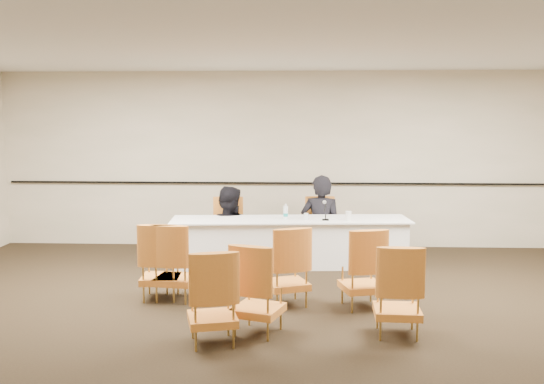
{
  "coord_description": "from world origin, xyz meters",
  "views": [
    {
      "loc": [
        0.17,
        -6.36,
        2.19
      ],
      "look_at": [
        -0.26,
        2.6,
        1.11
      ],
      "focal_mm": 40.0,
      "sensor_mm": 36.0,
      "label": 1
    }
  ],
  "objects": [
    {
      "name": "panel_table",
      "position": [
        0.02,
        2.56,
        0.35
      ],
      "size": [
        3.59,
        1.09,
        0.71
      ],
      "primitive_type": null,
      "rotation": [
        0.0,
        0.0,
        0.08
      ],
      "color": "white",
      "rests_on": "ground"
    },
    {
      "name": "panelist_main_chair",
      "position": [
        0.5,
        3.14,
        0.47
      ],
      "size": [
        0.54,
        0.54,
        0.95
      ],
      "primitive_type": null,
      "rotation": [
        0.0,
        0.0,
        0.08
      ],
      "color": "orange",
      "rests_on": "ground"
    },
    {
      "name": "aud_chair_front_right",
      "position": [
        0.89,
        0.55,
        0.47
      ],
      "size": [
        0.61,
        0.61,
        0.95
      ],
      "primitive_type": null,
      "rotation": [
        0.0,
        0.0,
        0.25
      ],
      "color": "orange",
      "rests_on": "ground"
    },
    {
      "name": "panelist_second_chair",
      "position": [
        -0.98,
        3.02,
        0.47
      ],
      "size": [
        0.54,
        0.54,
        0.95
      ],
      "primitive_type": null,
      "rotation": [
        0.0,
        0.0,
        0.08
      ],
      "color": "orange",
      "rests_on": "ground"
    },
    {
      "name": "ceiling",
      "position": [
        0.0,
        0.0,
        3.0
      ],
      "size": [
        10.0,
        10.0,
        0.0
      ],
      "primitive_type": "plane",
      "rotation": [
        3.14,
        0.0,
        0.0
      ],
      "color": "silver",
      "rests_on": "ground"
    },
    {
      "name": "panelist_main",
      "position": [
        0.5,
        3.14,
        0.41
      ],
      "size": [
        0.72,
        0.54,
        1.81
      ],
      "primitive_type": "imported",
      "rotation": [
        0.0,
        0.0,
        2.97
      ],
      "color": "black",
      "rests_on": "ground"
    },
    {
      "name": "microphone",
      "position": [
        0.54,
        2.46,
        0.85
      ],
      "size": [
        0.12,
        0.21,
        0.28
      ],
      "primitive_type": null,
      "rotation": [
        0.0,
        0.0,
        0.08
      ],
      "color": "black",
      "rests_on": "panel_table"
    },
    {
      "name": "wall_rail",
      "position": [
        0.0,
        3.96,
        1.1
      ],
      "size": [
        9.8,
        0.04,
        0.03
      ],
      "primitive_type": "cube",
      "color": "black",
      "rests_on": "wall_back"
    },
    {
      "name": "aud_chair_back_mid",
      "position": [
        -0.26,
        -0.37,
        0.47
      ],
      "size": [
        0.64,
        0.64,
        0.95
      ],
      "primitive_type": null,
      "rotation": [
        0.0,
        0.0,
        -0.33
      ],
      "color": "orange",
      "rests_on": "ground"
    },
    {
      "name": "water_bottle",
      "position": [
        -0.05,
        2.54,
        0.82
      ],
      "size": [
        0.08,
        0.08,
        0.23
      ],
      "primitive_type": null,
      "rotation": [
        0.0,
        0.0,
        -0.21
      ],
      "color": "teal",
      "rests_on": "panel_table"
    },
    {
      "name": "floor",
      "position": [
        0.0,
        0.0,
        0.0
      ],
      "size": [
        10.0,
        10.0,
        0.0
      ],
      "primitive_type": "plane",
      "color": "black",
      "rests_on": "ground"
    },
    {
      "name": "aud_chair_back_left",
      "position": [
        -0.69,
        -0.68,
        0.47
      ],
      "size": [
        0.61,
        0.61,
        0.95
      ],
      "primitive_type": null,
      "rotation": [
        0.0,
        0.0,
        0.26
      ],
      "color": "orange",
      "rests_on": "ground"
    },
    {
      "name": "aud_chair_extra",
      "position": [
        -1.53,
        0.79,
        0.47
      ],
      "size": [
        0.53,
        0.53,
        0.95
      ],
      "primitive_type": null,
      "rotation": [
        0.0,
        0.0,
        0.06
      ],
      "color": "orange",
      "rests_on": "ground"
    },
    {
      "name": "wall_back",
      "position": [
        0.0,
        4.0,
        1.5
      ],
      "size": [
        10.0,
        0.04,
        3.0
      ],
      "primitive_type": "cube",
      "color": "#B4AC8D",
      "rests_on": "ground"
    },
    {
      "name": "panelist_second",
      "position": [
        -0.98,
        3.02,
        0.29
      ],
      "size": [
        0.95,
        0.82,
        1.7
      ],
      "primitive_type": "imported",
      "rotation": [
        0.0,
        0.0,
        2.91
      ],
      "color": "black",
      "rests_on": "ground"
    },
    {
      "name": "aud_chair_front_left",
      "position": [
        -1.35,
        0.75,
        0.47
      ],
      "size": [
        0.56,
        0.56,
        0.95
      ],
      "primitive_type": null,
      "rotation": [
        0.0,
        0.0,
        -0.13
      ],
      "color": "orange",
      "rests_on": "ground"
    },
    {
      "name": "coffee_cup",
      "position": [
        0.87,
        2.46,
        0.78
      ],
      "size": [
        0.11,
        0.11,
        0.14
      ],
      "primitive_type": "cylinder",
      "rotation": [
        0.0,
        0.0,
        0.38
      ],
      "color": "silver",
      "rests_on": "panel_table"
    },
    {
      "name": "aud_chair_back_right",
      "position": [
        1.15,
        -0.35,
        0.47
      ],
      "size": [
        0.52,
        0.52,
        0.95
      ],
      "primitive_type": null,
      "rotation": [
        0.0,
        0.0,
        -0.04
      ],
      "color": "orange",
      "rests_on": "ground"
    },
    {
      "name": "drinking_glass",
      "position": [
        0.25,
        2.49,
        0.76
      ],
      "size": [
        0.08,
        0.08,
        0.1
      ],
      "primitive_type": "cylinder",
      "rotation": [
        0.0,
        0.0,
        0.4
      ],
      "color": "white",
      "rests_on": "panel_table"
    },
    {
      "name": "papers",
      "position": [
        0.54,
        2.61,
        0.71
      ],
      "size": [
        0.33,
        0.27,
        0.0
      ],
      "primitive_type": "cube",
      "rotation": [
        0.0,
        0.0,
        0.17
      ],
      "color": "white",
      "rests_on": "panel_table"
    },
    {
      "name": "aud_chair_front_mid",
      "position": [
        0.01,
        0.6,
        0.47
      ],
      "size": [
        0.65,
        0.65,
        0.95
      ],
      "primitive_type": null,
      "rotation": [
        0.0,
        0.0,
        0.37
      ],
      "color": "orange",
      "rests_on": "ground"
    }
  ]
}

